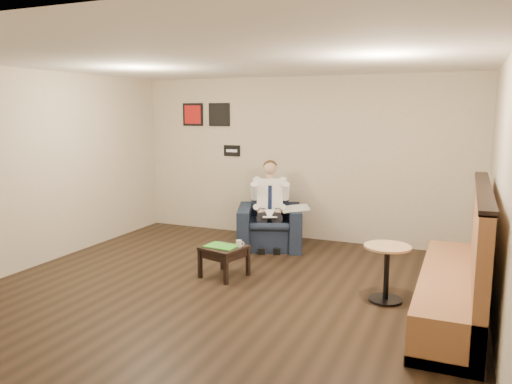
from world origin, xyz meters
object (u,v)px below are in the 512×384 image
at_px(smartphone, 234,244).
at_px(cafe_table, 386,273).
at_px(side_table, 224,261).
at_px(banquette, 453,252).
at_px(armchair, 270,217).
at_px(green_folder, 222,246).
at_px(seated_man, 270,208).
at_px(coffee_mug, 239,243).

relative_size(smartphone, cafe_table, 0.19).
bearing_deg(side_table, banquette, -3.29).
xyz_separation_m(armchair, green_folder, (-0.05, -1.65, -0.07)).
bearing_deg(seated_man, side_table, -112.96).
relative_size(green_folder, banquette, 0.15).
distance_m(seated_man, green_folder, 1.56).
relative_size(seated_man, cafe_table, 2.00).
distance_m(coffee_mug, cafe_table, 1.96).
relative_size(seated_man, coffee_mug, 15.16).
relative_size(side_table, green_folder, 1.22).
relative_size(seated_man, side_table, 2.62).
bearing_deg(smartphone, green_folder, -103.96).
height_order(smartphone, cafe_table, cafe_table).
xyz_separation_m(seated_man, smartphone, (0.02, -1.39, -0.25)).
bearing_deg(armchair, side_table, -111.21).
height_order(green_folder, smartphone, green_folder).
distance_m(green_folder, cafe_table, 2.18).
relative_size(seated_man, banquette, 0.49).
bearing_deg(coffee_mug, seated_man, 95.13).
bearing_deg(armchair, smartphone, -108.13).
bearing_deg(armchair, coffee_mug, -104.30).
height_order(armchair, seated_man, seated_man).
bearing_deg(coffee_mug, green_folder, -160.61).
height_order(green_folder, cafe_table, cafe_table).
xyz_separation_m(seated_man, banquette, (2.80, -1.69, 0.03)).
height_order(coffee_mug, banquette, banquette).
distance_m(green_folder, banquette, 2.91).
bearing_deg(seated_man, coffee_mug, -105.55).
height_order(green_folder, coffee_mug, coffee_mug).
relative_size(green_folder, smartphone, 3.21).
bearing_deg(cafe_table, banquette, -10.10).
xyz_separation_m(armchair, cafe_table, (2.13, -1.68, -0.16)).
distance_m(side_table, banquette, 2.91).
distance_m(banquette, cafe_table, 0.81).
height_order(seated_man, cafe_table, seated_man).
height_order(seated_man, banquette, banquette).
distance_m(armchair, seated_man, 0.22).
bearing_deg(cafe_table, seated_man, 143.21).
xyz_separation_m(side_table, smartphone, (0.08, 0.13, 0.21)).
bearing_deg(banquette, side_table, 176.71).
height_order(banquette, cafe_table, banquette).
bearing_deg(green_folder, armchair, 88.37).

